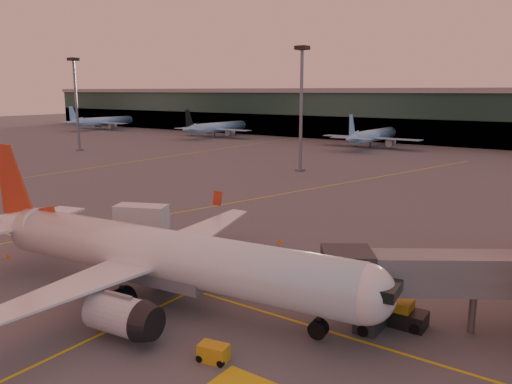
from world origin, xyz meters
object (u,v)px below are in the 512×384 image
Objects in this scene: main_airplane at (153,255)px; pushback_tug at (401,315)px; catering_truck at (142,222)px; gpu_cart at (213,353)px.

main_airplane reaches higher than pushback_tug.
pushback_tug is at bearing 15.62° from main_airplane.
catering_truck is 26.53m from gpu_cart.
catering_truck is at bearing 136.10° from gpu_cart.
gpu_cart is at bearing -30.71° from main_airplane.
main_airplane is 6.38× the size of catering_truck.
gpu_cart is 0.58× the size of pushback_tug.
main_airplane reaches higher than catering_truck.
catering_truck is (-12.39, 10.04, -1.36)m from main_airplane.
gpu_cart is (9.82, -4.34, -3.31)m from main_airplane.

